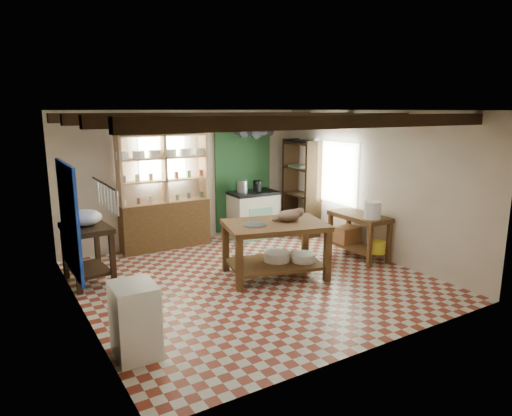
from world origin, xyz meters
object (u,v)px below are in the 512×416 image
white_cabinet (135,320)px  right_counter (358,236)px  prep_table (88,254)px  cat (289,216)px  work_table (275,250)px  stove (253,214)px

white_cabinet → right_counter: 4.56m
prep_table → cat: cat is taller
white_cabinet → cat: (2.87, 1.20, 0.56)m
work_table → white_cabinet: bearing=-140.4°
prep_table → white_cabinet: size_ratio=1.12×
stove → white_cabinet: size_ratio=1.20×
stove → cat: bearing=-105.1°
prep_table → white_cabinet: (-0.02, -2.46, -0.05)m
stove → prep_table: 3.63m
stove → right_counter: (0.88, -2.20, -0.08)m
work_table → prep_table: bearing=169.0°
prep_table → white_cabinet: bearing=-94.3°
prep_table → stove: bearing=11.2°
right_counter → cat: size_ratio=2.83×
white_cabinet → cat: size_ratio=2.05×
white_cabinet → work_table: bearing=26.9°
work_table → cat: (0.25, -0.01, 0.53)m
stove → white_cabinet: 4.90m
stove → prep_table: bearing=-163.5°
prep_table → right_counter: bearing=-19.8°
stove → work_table: bearing=-111.1°
stove → cat: 2.35m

